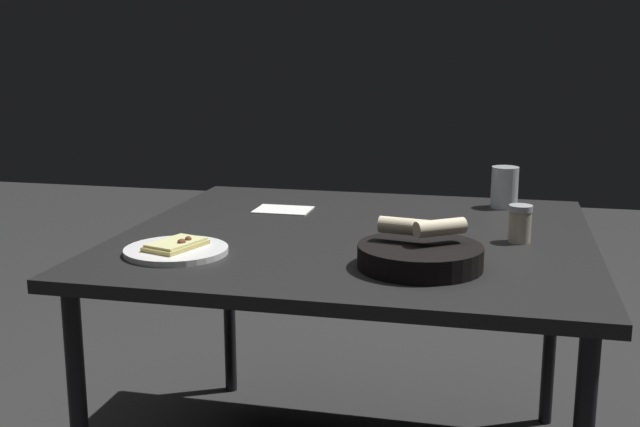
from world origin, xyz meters
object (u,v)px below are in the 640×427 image
object	(u,v)px
dining_table	(356,252)
beer_glass	(504,189)
pizza_plate	(176,249)
pepper_shaker	(520,226)
bread_basket	(421,254)

from	to	relation	value
dining_table	beer_glass	xyz separation A→B (m)	(0.37, 0.41, 0.11)
pizza_plate	pepper_shaker	bearing A→B (deg)	20.61
dining_table	pepper_shaker	bearing A→B (deg)	0.23
dining_table	pizza_plate	size ratio (longest dim) A/B	4.89
pizza_plate	dining_table	bearing A→B (deg)	38.05
dining_table	bread_basket	world-z (taller)	bread_basket
bread_basket	pepper_shaker	bearing A→B (deg)	52.90
dining_table	pepper_shaker	world-z (taller)	pepper_shaker
beer_glass	pepper_shaker	world-z (taller)	beer_glass
dining_table	bread_basket	xyz separation A→B (m)	(0.19, -0.28, 0.08)
dining_table	pizza_plate	bearing A→B (deg)	-141.95
bread_basket	beer_glass	xyz separation A→B (m)	(0.17, 0.69, 0.03)
pizza_plate	pepper_shaker	size ratio (longest dim) A/B	2.60
pizza_plate	beer_glass	bearing A→B (deg)	43.73
bread_basket	pizza_plate	bearing A→B (deg)	-178.85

